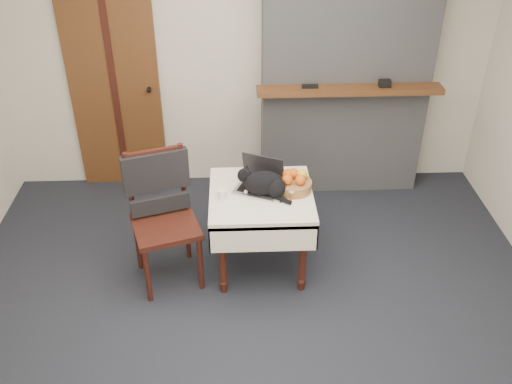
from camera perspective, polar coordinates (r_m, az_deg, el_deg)
The scene contains 12 objects.
ground at distance 4.27m, azimuth -0.26°, elevation -12.64°, with size 4.50×4.50×0.00m, color black.
room_shell at distance 3.68m, azimuth -0.60°, elevation 12.50°, with size 4.52×4.01×2.61m.
door at distance 5.47m, azimuth -13.94°, elevation 10.05°, with size 0.82×0.10×2.00m.
chimney at distance 5.23m, azimuth 9.09°, elevation 13.05°, with size 1.62×0.48×2.60m.
side_table at distance 4.36m, azimuth 0.51°, elevation -1.36°, with size 0.78×0.78×0.70m.
laptop at distance 4.34m, azimuth 0.36°, elevation 1.14°, with size 0.41×0.39×0.25m.
cat at distance 4.24m, azimuth 0.88°, elevation 0.84°, with size 0.41×0.30×0.22m.
cream_jar at distance 4.23m, azimuth -3.41°, elevation -0.23°, with size 0.07×0.07×0.07m, color white.
pill_bottle at distance 4.22m, azimuth 3.57°, elevation -0.27°, with size 0.04×0.04×0.07m.
fruit_basket at distance 4.32m, azimuth 3.81°, elevation 0.94°, with size 0.27×0.27×0.15m.
desk_clutter at distance 4.33m, azimuth 3.38°, elevation 0.16°, with size 0.16×0.02×0.01m, color black.
chair at distance 4.33m, azimuth -9.54°, elevation -0.72°, with size 0.60×0.59×1.07m.
Camera 1 is at (-0.10, -2.98, 3.06)m, focal length 40.00 mm.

